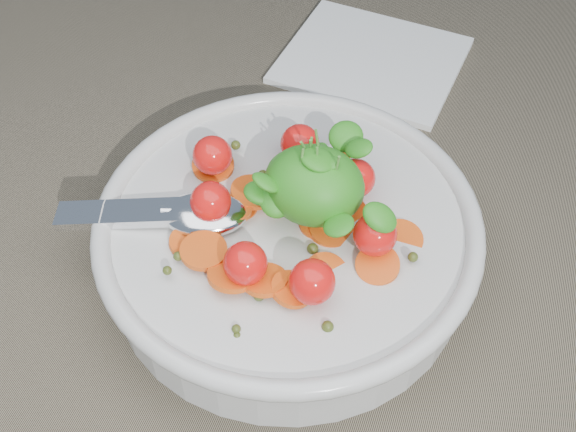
% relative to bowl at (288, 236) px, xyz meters
% --- Properties ---
extents(ground, '(6.00, 6.00, 0.00)m').
position_rel_bowl_xyz_m(ground, '(0.01, -0.01, -0.03)').
color(ground, '#786D56').
rests_on(ground, ground).
extents(bowl, '(0.28, 0.26, 0.11)m').
position_rel_bowl_xyz_m(bowl, '(0.00, 0.00, 0.00)').
color(bowl, silver).
rests_on(bowl, ground).
extents(napkin, '(0.17, 0.15, 0.01)m').
position_rel_bowl_xyz_m(napkin, '(-0.01, 0.25, -0.03)').
color(napkin, white).
rests_on(napkin, ground).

